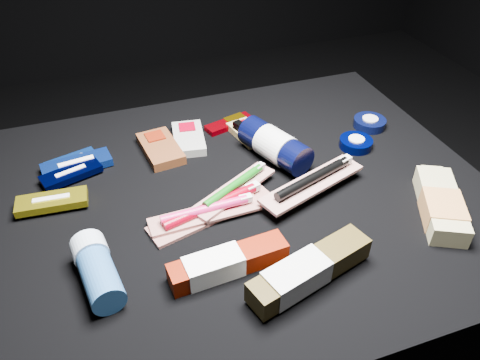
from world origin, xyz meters
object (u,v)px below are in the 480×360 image
object	(u,v)px
bodywash_bottle	(441,205)
lotion_bottle	(274,145)
deodorant_stick	(97,270)
toothpaste_carton_red	(224,264)

from	to	relation	value
bodywash_bottle	lotion_bottle	bearing A→B (deg)	156.78
bodywash_bottle	deodorant_stick	world-z (taller)	deodorant_stick
lotion_bottle	bodywash_bottle	world-z (taller)	lotion_bottle
lotion_bottle	bodywash_bottle	distance (m)	0.34
deodorant_stick	toothpaste_carton_red	xyz separation A→B (m)	(0.19, -0.04, -0.01)
deodorant_stick	toothpaste_carton_red	bearing A→B (deg)	-22.23
lotion_bottle	deodorant_stick	size ratio (longest dim) A/B	1.49
lotion_bottle	toothpaste_carton_red	bearing A→B (deg)	-147.53
lotion_bottle	deodorant_stick	xyz separation A→B (m)	(-0.38, -0.22, -0.01)
toothpaste_carton_red	bodywash_bottle	bearing A→B (deg)	-4.10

